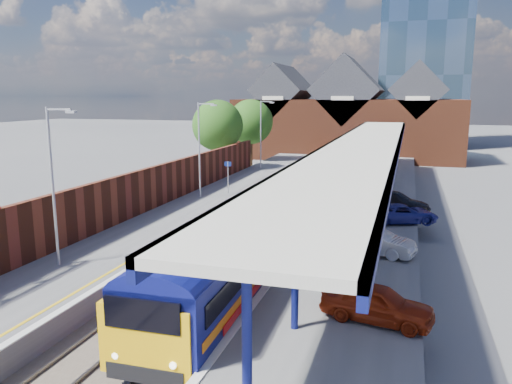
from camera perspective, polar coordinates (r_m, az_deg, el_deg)
ground at (r=43.47m, az=5.77°, el=-0.35°), size 240.00×240.00×0.00m
ballast_bed at (r=33.95m, az=2.44°, el=-3.46°), size 6.00×76.00×0.06m
rails at (r=33.93m, az=2.44°, el=-3.31°), size 4.51×76.00×0.14m
left_platform at (r=35.57m, az=-6.16°, el=-2.06°), size 5.00×76.00×1.00m
right_platform at (r=32.89m, az=12.63°, el=-3.34°), size 6.00×76.00×1.00m
coping_left at (r=34.62m, az=-2.60°, el=-1.48°), size 0.30×76.00×0.05m
coping_right at (r=33.09m, az=7.75°, el=-2.15°), size 0.30×76.00×0.05m
yellow_line at (r=34.82m, az=-3.53°, el=-1.45°), size 0.14×76.00×0.01m
train at (r=45.07m, az=8.25°, el=2.73°), size 3.15×65.95×3.45m
canopy at (r=34.05m, az=12.36°, el=5.27°), size 4.50×52.00×4.48m
lamp_post_b at (r=23.30m, az=-22.02°, el=1.59°), size 1.48×0.18×7.00m
lamp_post_c at (r=37.01m, az=-6.32°, el=5.49°), size 1.48×0.18×7.00m
lamp_post_d at (r=52.05m, az=0.69°, el=7.10°), size 1.48×0.18×7.00m
platform_sign at (r=38.64m, az=-3.22°, el=2.32°), size 0.55×0.08×2.50m
brick_wall at (r=30.77m, az=-15.44°, el=-0.72°), size 0.35×50.00×3.86m
station_building at (r=70.39m, az=10.38°, el=8.29°), size 30.00×12.12×13.78m
glass_tower at (r=92.61m, az=18.87°, el=17.64°), size 14.20×14.20×40.30m
tree_near at (r=51.33m, az=-4.29°, el=7.42°), size 5.20×5.20×8.10m
tree_far at (r=58.54m, az=-0.50°, el=7.87°), size 5.20×5.20×8.10m
parked_car_red at (r=17.56m, az=13.67°, el=-12.23°), size 3.95×2.20×1.27m
parked_car_silver at (r=24.56m, az=13.24°, el=-5.47°), size 4.13×2.28×1.29m
parked_car_dark at (r=33.61m, az=15.43°, el=-1.09°), size 5.10×3.25×1.38m
parked_car_blue at (r=30.99m, az=16.41°, el=-2.36°), size 4.50×3.15×1.14m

